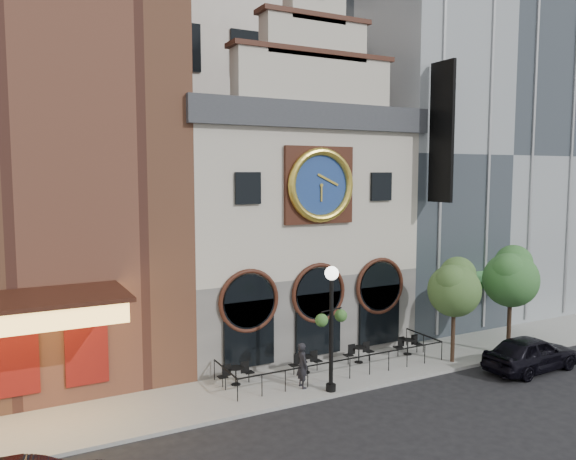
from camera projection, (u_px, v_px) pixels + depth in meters
The scene contains 15 objects.
ground at pixel (366, 391), 23.48m from camera, with size 120.00×120.00×0.00m, color black.
sidewalk at pixel (334, 371), 25.68m from camera, with size 44.00×5.00×0.15m, color gray.
clock_building at pixel (281, 219), 29.71m from camera, with size 12.60×8.78×18.65m.
retail_building at pixel (440, 158), 37.30m from camera, with size 14.00×14.40×20.00m.
office_tower at pixel (201, 17), 39.12m from camera, with size 20.00×16.00×40.00m, color silver.
cafe_railing at pixel (334, 360), 25.63m from camera, with size 10.60×2.60×0.90m, color black, non-canonical shape.
bistro_0 at pixel (236, 374), 23.76m from camera, with size 1.58×0.68×0.90m.
bistro_1 at pixel (306, 363), 25.21m from camera, with size 1.58×0.68×0.90m.
bistro_2 at pixel (359, 353), 26.58m from camera, with size 1.58×0.68×0.90m.
bistro_3 at pixel (408, 345), 27.78m from camera, with size 1.58×0.68×0.90m.
car_right at pixel (531, 353), 25.86m from camera, with size 1.97×4.91×1.67m, color black.
pedestrian at pixel (302, 365), 23.44m from camera, with size 0.70×0.46×1.91m, color black.
lamppost at pixel (331, 314), 22.82m from camera, with size 1.63×0.81×5.21m.
tree_left at pixel (455, 286), 26.45m from camera, with size 2.59×2.49×4.98m.
tree_right at pixel (511, 275), 27.62m from camera, with size 2.80×2.70×5.39m.
Camera 1 is at (-13.46, -18.57, 9.04)m, focal length 35.00 mm.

